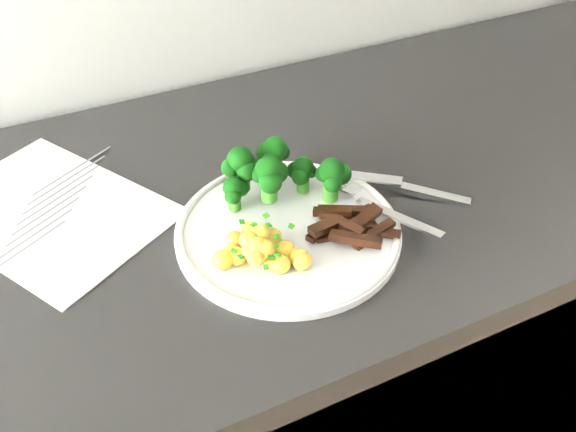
% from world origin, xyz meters
% --- Properties ---
extents(counter, '(2.48, 0.62, 0.93)m').
position_xyz_m(counter, '(0.11, 1.66, 0.46)').
color(counter, black).
rests_on(counter, ground).
extents(recipe_paper, '(0.33, 0.36, 0.00)m').
position_xyz_m(recipe_paper, '(-0.19, 1.74, 0.93)').
color(recipe_paper, white).
rests_on(recipe_paper, counter).
extents(plate, '(0.28, 0.28, 0.02)m').
position_xyz_m(plate, '(0.07, 1.57, 0.94)').
color(plate, white).
rests_on(plate, counter).
extents(broccoli, '(0.16, 0.11, 0.07)m').
position_xyz_m(broccoli, '(0.08, 1.63, 0.98)').
color(broccoli, '#2E6B1A').
rests_on(broccoli, plate).
extents(potatoes, '(0.10, 0.10, 0.04)m').
position_xyz_m(potatoes, '(0.01, 1.54, 0.96)').
color(potatoes, '#F7C751').
rests_on(potatoes, plate).
extents(beef_strips, '(0.11, 0.10, 0.03)m').
position_xyz_m(beef_strips, '(0.13, 1.53, 0.95)').
color(beef_strips, black).
rests_on(beef_strips, plate).
extents(fork, '(0.08, 0.18, 0.02)m').
position_xyz_m(fork, '(0.18, 1.55, 0.95)').
color(fork, silver).
rests_on(fork, plate).
extents(knife, '(0.17, 0.16, 0.02)m').
position_xyz_m(knife, '(0.25, 1.57, 0.94)').
color(knife, silver).
rests_on(knife, plate).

